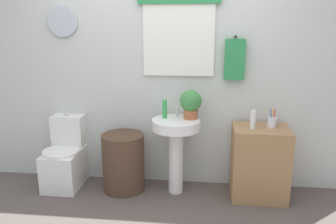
% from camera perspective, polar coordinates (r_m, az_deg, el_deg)
% --- Properties ---
extents(back_wall, '(4.40, 0.18, 2.60)m').
position_cam_1_polar(back_wall, '(3.68, -0.60, 7.98)').
color(back_wall, silver).
rests_on(back_wall, ground_plane).
extents(toilet, '(0.38, 0.51, 0.76)m').
position_cam_1_polar(toilet, '(3.95, -16.40, -7.43)').
color(toilet, white).
rests_on(toilet, ground_plane).
extents(laundry_hamper, '(0.44, 0.44, 0.61)m').
position_cam_1_polar(laundry_hamper, '(3.72, -7.29, -8.12)').
color(laundry_hamper, '#4C3828').
rests_on(laundry_hamper, ground_plane).
extents(pedestal_sink, '(0.48, 0.48, 0.78)m').
position_cam_1_polar(pedestal_sink, '(3.53, 1.32, -4.46)').
color(pedestal_sink, white).
rests_on(pedestal_sink, ground_plane).
extents(faucet, '(0.03, 0.03, 0.10)m').
position_cam_1_polar(faucet, '(3.57, 1.51, 0.05)').
color(faucet, silver).
rests_on(faucet, pedestal_sink).
extents(wooden_cabinet, '(0.54, 0.44, 0.73)m').
position_cam_1_polar(wooden_cabinet, '(3.64, 14.67, -7.99)').
color(wooden_cabinet, '#9E754C').
rests_on(wooden_cabinet, ground_plane).
extents(soap_bottle, '(0.05, 0.05, 0.19)m').
position_cam_1_polar(soap_bottle, '(3.51, -0.53, 0.49)').
color(soap_bottle, green).
rests_on(soap_bottle, pedestal_sink).
extents(potted_plant, '(0.22, 0.22, 0.29)m').
position_cam_1_polar(potted_plant, '(3.48, 3.74, 1.48)').
color(potted_plant, '#AD5B38').
rests_on(potted_plant, pedestal_sink).
extents(lotion_bottle, '(0.05, 0.05, 0.18)m').
position_cam_1_polar(lotion_bottle, '(3.44, 13.69, -1.22)').
color(lotion_bottle, white).
rests_on(lotion_bottle, wooden_cabinet).
extents(toothbrush_cup, '(0.08, 0.08, 0.19)m').
position_cam_1_polar(toothbrush_cup, '(3.54, 16.59, -1.61)').
color(toothbrush_cup, silver).
rests_on(toothbrush_cup, wooden_cabinet).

